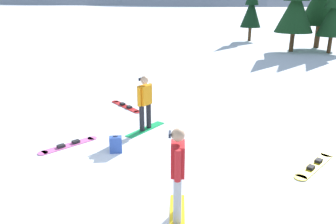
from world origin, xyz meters
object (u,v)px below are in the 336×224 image
at_px(pine_tree_broad, 252,7).
at_px(pine_tree_short, 335,10).
at_px(pine_tree_young, 296,3).
at_px(loose_snowboard_far_spare, 126,106).
at_px(backpack_blue, 116,145).
at_px(loose_snowboard_near_left, 69,145).
at_px(snowboarder_foreground, 178,172).
at_px(snowboarder_midground, 145,102).
at_px(loose_snowboard_near_right, 315,165).

bearing_deg(pine_tree_broad, pine_tree_short, -44.51).
relative_size(pine_tree_young, pine_tree_short, 1.15).
xyz_separation_m(loose_snowboard_far_spare, backpack_blue, (1.20, -3.70, 0.19)).
bearing_deg(pine_tree_short, loose_snowboard_near_left, -116.52).
height_order(snowboarder_foreground, pine_tree_young, pine_tree_young).
height_order(snowboarder_midground, loose_snowboard_near_right, snowboarder_midground).
bearing_deg(loose_snowboard_near_left, backpack_blue, -1.22).
bearing_deg(backpack_blue, pine_tree_broad, 84.60).
distance_m(snowboarder_midground, pine_tree_short, 19.46).
xyz_separation_m(pine_tree_young, pine_tree_short, (2.58, -0.09, -0.46)).
height_order(snowboarder_foreground, loose_snowboard_far_spare, snowboarder_foreground).
height_order(loose_snowboard_near_left, pine_tree_broad, pine_tree_broad).
height_order(snowboarder_midground, loose_snowboard_near_left, snowboarder_midground).
relative_size(snowboarder_foreground, loose_snowboard_near_right, 0.99).
distance_m(loose_snowboard_near_right, backpack_blue, 5.00).
bearing_deg(loose_snowboard_near_left, loose_snowboard_far_spare, 86.57).
xyz_separation_m(snowboarder_foreground, pine_tree_broad, (0.14, 27.41, 2.06)).
relative_size(loose_snowboard_far_spare, loose_snowboard_near_right, 0.90).
xyz_separation_m(loose_snowboard_near_left, pine_tree_short, (9.64, 19.31, 2.96)).
height_order(loose_snowboard_near_left, backpack_blue, backpack_blue).
relative_size(loose_snowboard_near_right, pine_tree_young, 0.29).
bearing_deg(backpack_blue, pine_tree_young, 73.83).
height_order(pine_tree_young, pine_tree_broad, pine_tree_young).
xyz_separation_m(snowboarder_midground, backpack_blue, (-0.24, -1.72, -0.67)).
bearing_deg(loose_snowboard_near_right, snowboarder_foreground, -133.81).
bearing_deg(snowboarder_midground, pine_tree_broad, 84.79).
bearing_deg(loose_snowboard_near_right, snowboarder_midground, 165.82).
xyz_separation_m(snowboarder_midground, loose_snowboard_near_left, (-1.66, -1.69, -0.87)).
bearing_deg(loose_snowboard_near_left, pine_tree_young, 70.01).
bearing_deg(pine_tree_broad, loose_snowboard_far_spare, -99.48).
bearing_deg(pine_tree_young, snowboarder_foreground, -98.90).
xyz_separation_m(pine_tree_short, pine_tree_broad, (-5.84, 5.74, 0.03)).
xyz_separation_m(snowboarder_foreground, loose_snowboard_far_spare, (-3.43, 6.03, -0.93)).
distance_m(loose_snowboard_near_left, backpack_blue, 1.44).
bearing_deg(snowboarder_foreground, loose_snowboard_far_spare, 119.64).
bearing_deg(backpack_blue, snowboarder_midground, 82.03).
distance_m(pine_tree_short, pine_tree_broad, 8.19).
bearing_deg(backpack_blue, snowboarder_foreground, -46.28).
xyz_separation_m(pine_tree_young, pine_tree_broad, (-3.26, 5.65, -0.43)).
bearing_deg(backpack_blue, loose_snowboard_near_right, 6.02).
bearing_deg(snowboarder_foreground, loose_snowboard_near_left, 147.12).
bearing_deg(loose_snowboard_near_left, pine_tree_short, 63.48).
xyz_separation_m(loose_snowboard_far_spare, loose_snowboard_near_left, (-0.22, -3.67, 0.00)).
relative_size(snowboarder_foreground, loose_snowboard_far_spare, 1.09).
relative_size(loose_snowboard_near_left, pine_tree_short, 0.29).
distance_m(snowboarder_foreground, snowboarder_midground, 4.51).
bearing_deg(loose_snowboard_far_spare, pine_tree_young, 66.51).
bearing_deg(loose_snowboard_far_spare, pine_tree_broad, 80.52).
bearing_deg(backpack_blue, pine_tree_short, 66.99).
bearing_deg(pine_tree_short, loose_snowboard_far_spare, -121.04).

